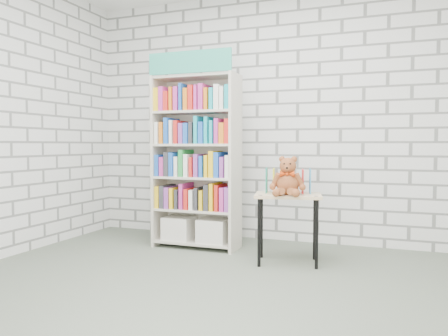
% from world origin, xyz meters
% --- Properties ---
extents(ground, '(4.50, 4.50, 0.00)m').
position_xyz_m(ground, '(0.00, 0.00, 0.00)').
color(ground, '#535C4E').
rests_on(ground, ground).
extents(room_shell, '(4.52, 4.02, 2.81)m').
position_xyz_m(room_shell, '(0.00, 0.00, 1.78)').
color(room_shell, silver).
rests_on(room_shell, ground).
extents(bookshelf, '(0.90, 0.35, 2.02)m').
position_xyz_m(bookshelf, '(-0.71, 1.36, 0.92)').
color(bookshelf, beige).
rests_on(bookshelf, ground).
extents(display_table, '(0.66, 0.52, 0.64)m').
position_xyz_m(display_table, '(0.33, 1.07, 0.55)').
color(display_table, '#DEB785').
rests_on(display_table, ground).
extents(table_books, '(0.44, 0.26, 0.25)m').
position_xyz_m(table_books, '(0.31, 1.17, 0.76)').
color(table_books, teal).
rests_on(table_books, display_table).
extents(teddy_bear, '(0.32, 0.30, 0.35)m').
position_xyz_m(teddy_bear, '(0.35, 0.98, 0.78)').
color(teddy_bear, brown).
rests_on(teddy_bear, display_table).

